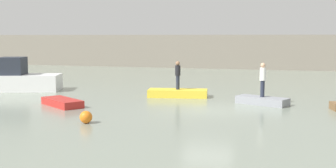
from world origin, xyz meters
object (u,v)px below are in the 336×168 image
object	(u,v)px
motorboat	(20,79)
person_white_shirt	(263,78)
rowboat_red	(62,102)
rowboat_yellow	(178,93)
person_dark_shirt	(178,74)
mooring_buoy	(86,117)
rowboat_grey	(262,101)

from	to	relation	value
motorboat	person_white_shirt	world-z (taller)	motorboat
rowboat_red	motorboat	bearing A→B (deg)	175.07
rowboat_yellow	person_white_shirt	bearing A→B (deg)	-26.39
rowboat_red	person_dark_shirt	world-z (taller)	person_dark_shirt
rowboat_red	person_dark_shirt	size ratio (longest dim) A/B	1.65
person_dark_shirt	person_white_shirt	distance (m)	5.30
motorboat	person_dark_shirt	bearing A→B (deg)	0.08
motorboat	rowboat_red	bearing A→B (deg)	-39.22
person_dark_shirt	mooring_buoy	size ratio (longest dim) A/B	3.20
rowboat_yellow	mooring_buoy	xyz separation A→B (m)	(-1.70, -8.64, 0.04)
person_white_shirt	mooring_buoy	bearing A→B (deg)	-133.61
motorboat	rowboat_red	xyz separation A→B (m)	(6.01, -4.90, -0.58)
motorboat	rowboat_grey	world-z (taller)	motorboat
motorboat	mooring_buoy	bearing A→B (deg)	-42.91
person_dark_shirt	mooring_buoy	xyz separation A→B (m)	(-1.70, -8.64, -1.15)
rowboat_red	rowboat_grey	size ratio (longest dim) A/B	1.03
person_white_shirt	person_dark_shirt	bearing A→B (deg)	163.27
rowboat_yellow	mooring_buoy	distance (m)	8.81
rowboat_red	person_white_shirt	xyz separation A→B (m)	(10.05, 3.39, 1.25)
mooring_buoy	person_dark_shirt	bearing A→B (deg)	78.85
person_white_shirt	rowboat_red	bearing A→B (deg)	-161.34
motorboat	rowboat_grey	distance (m)	16.14
rowboat_grey	person_dark_shirt	distance (m)	5.44
motorboat	mooring_buoy	world-z (taller)	motorboat
rowboat_red	rowboat_grey	distance (m)	10.61
person_dark_shirt	person_white_shirt	xyz separation A→B (m)	(5.08, -1.53, 0.02)
rowboat_red	person_white_shirt	world-z (taller)	person_white_shirt
rowboat_yellow	rowboat_red	bearing A→B (deg)	-144.97
mooring_buoy	rowboat_yellow	bearing A→B (deg)	78.85
motorboat	mooring_buoy	distance (m)	12.68
motorboat	person_dark_shirt	size ratio (longest dim) A/B	3.22
motorboat	rowboat_red	distance (m)	7.78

